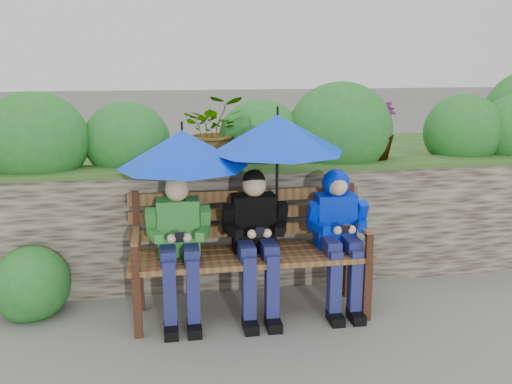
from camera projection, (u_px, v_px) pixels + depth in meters
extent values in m
plane|color=slate|center=(258.00, 318.00, 4.29)|extent=(60.00, 60.00, 0.00)
cube|color=#2F2A25|center=(244.00, 226.00, 4.90)|extent=(8.00, 0.40, 1.00)
cube|color=#183B11|center=(243.00, 167.00, 4.78)|extent=(8.00, 0.42, 0.04)
cube|color=#183B11|center=(227.00, 195.00, 6.05)|extent=(8.00, 2.00, 0.96)
ellipsoid|color=#215F25|center=(35.00, 140.00, 4.61)|extent=(0.86, 0.69, 0.78)
ellipsoid|color=#215F25|center=(127.00, 140.00, 4.85)|extent=(0.73, 0.58, 0.66)
ellipsoid|color=#215F25|center=(260.00, 137.00, 5.02)|extent=(0.74, 0.59, 0.66)
ellipsoid|color=#215F25|center=(340.00, 130.00, 5.05)|extent=(0.94, 0.75, 0.85)
ellipsoid|color=#215F25|center=(463.00, 131.00, 5.36)|extent=(0.77, 0.61, 0.69)
sphere|color=#ECB0D7|center=(68.00, 154.00, 4.61)|extent=(0.14, 0.14, 0.14)
sphere|color=#ECB0D7|center=(290.00, 148.00, 4.91)|extent=(0.14, 0.14, 0.14)
sphere|color=#ECB0D7|center=(468.00, 143.00, 5.18)|extent=(0.14, 0.14, 0.14)
imported|color=#215F25|center=(214.00, 130.00, 4.77)|extent=(0.52, 0.45, 0.58)
imported|color=#215F25|center=(377.00, 129.00, 5.00)|extent=(0.30, 0.30, 0.53)
sphere|color=#215F25|center=(32.00, 284.00, 4.30)|extent=(0.57, 0.57, 0.57)
sphere|color=#215F25|center=(26.00, 295.00, 4.26)|extent=(0.42, 0.42, 0.42)
cube|color=#361E13|center=(138.00, 307.00, 3.95)|extent=(0.06, 0.06, 0.45)
cube|color=#361E13|center=(140.00, 283.00, 4.37)|extent=(0.06, 0.06, 0.45)
cube|color=#361E13|center=(367.00, 291.00, 4.21)|extent=(0.06, 0.06, 0.45)
cube|color=#361E13|center=(348.00, 270.00, 4.64)|extent=(0.06, 0.06, 0.45)
cube|color=brown|center=(255.00, 265.00, 4.06)|extent=(1.78, 0.10, 0.04)
cube|color=brown|center=(252.00, 259.00, 4.18)|extent=(1.78, 0.10, 0.04)
cube|color=brown|center=(250.00, 253.00, 4.30)|extent=(1.78, 0.10, 0.04)
cube|color=brown|center=(247.00, 248.00, 4.43)|extent=(1.78, 0.10, 0.04)
cube|color=#361E13|center=(137.00, 223.00, 4.28)|extent=(0.05, 0.05, 0.50)
cube|color=brown|center=(136.00, 237.00, 4.06)|extent=(0.05, 0.46, 0.04)
cube|color=#361E13|center=(135.00, 262.00, 3.87)|extent=(0.05, 0.05, 0.22)
cube|color=#361E13|center=(349.00, 213.00, 4.55)|extent=(0.05, 0.05, 0.50)
cube|color=brown|center=(359.00, 226.00, 4.33)|extent=(0.05, 0.46, 0.04)
cube|color=#361E13|center=(369.00, 249.00, 4.14)|extent=(0.05, 0.05, 0.22)
cube|color=brown|center=(246.00, 230.00, 4.45)|extent=(1.78, 0.03, 0.09)
cube|color=brown|center=(246.00, 213.00, 4.42)|extent=(1.78, 0.03, 0.09)
cube|color=brown|center=(246.00, 196.00, 4.39)|extent=(1.78, 0.03, 0.09)
cube|color=#246E25|center=(178.00, 227.00, 4.20)|extent=(0.31, 0.18, 0.42)
sphere|color=tan|center=(177.00, 190.00, 4.11)|extent=(0.17, 0.17, 0.17)
sphere|color=tan|center=(177.00, 185.00, 4.11)|extent=(0.16, 0.16, 0.16)
cube|color=#1D2246|center=(168.00, 254.00, 4.08)|extent=(0.11, 0.29, 0.11)
cube|color=#1D2246|center=(170.00, 297.00, 4.00)|extent=(0.09, 0.10, 0.54)
cube|color=black|center=(171.00, 331.00, 4.01)|extent=(0.10, 0.20, 0.07)
cube|color=#1D2246|center=(191.00, 252.00, 4.11)|extent=(0.11, 0.29, 0.11)
cube|color=#1D2246|center=(193.00, 295.00, 4.03)|extent=(0.09, 0.10, 0.54)
cube|color=black|center=(194.00, 329.00, 4.03)|extent=(0.10, 0.20, 0.07)
cube|color=#246E25|center=(151.00, 223.00, 4.11)|extent=(0.07, 0.17, 0.23)
cube|color=#246E25|center=(155.00, 236.00, 4.01)|extent=(0.12, 0.19, 0.06)
sphere|color=tan|center=(172.00, 238.00, 3.95)|extent=(0.06, 0.06, 0.06)
cube|color=#246E25|center=(205.00, 220.00, 4.17)|extent=(0.07, 0.17, 0.23)
cube|color=#246E25|center=(203.00, 233.00, 4.07)|extent=(0.12, 0.19, 0.06)
sphere|color=tan|center=(187.00, 238.00, 3.97)|extent=(0.06, 0.06, 0.06)
cube|color=black|center=(179.00, 237.00, 3.95)|extent=(0.06, 0.07, 0.09)
cube|color=black|center=(254.00, 222.00, 4.29)|extent=(0.32, 0.19, 0.43)
sphere|color=tan|center=(254.00, 185.00, 4.20)|extent=(0.18, 0.18, 0.18)
sphere|color=black|center=(254.00, 181.00, 4.20)|extent=(0.17, 0.17, 0.17)
cube|color=#1D2246|center=(246.00, 249.00, 4.17)|extent=(0.11, 0.30, 0.11)
cube|color=#1D2246|center=(249.00, 292.00, 4.09)|extent=(0.09, 0.10, 0.54)
cube|color=black|center=(250.00, 325.00, 4.09)|extent=(0.10, 0.20, 0.07)
cube|color=#1D2246|center=(268.00, 248.00, 4.19)|extent=(0.11, 0.30, 0.11)
cube|color=#1D2246|center=(272.00, 290.00, 4.11)|extent=(0.09, 0.10, 0.54)
cube|color=black|center=(273.00, 324.00, 4.11)|extent=(0.10, 0.20, 0.07)
cube|color=black|center=(228.00, 218.00, 4.20)|extent=(0.07, 0.17, 0.24)
cube|color=black|center=(234.00, 231.00, 4.10)|extent=(0.12, 0.20, 0.07)
sphere|color=tan|center=(252.00, 234.00, 4.04)|extent=(0.07, 0.07, 0.07)
cube|color=black|center=(281.00, 216.00, 4.26)|extent=(0.07, 0.17, 0.24)
cube|color=black|center=(281.00, 229.00, 4.15)|extent=(0.12, 0.20, 0.07)
sphere|color=tan|center=(267.00, 233.00, 4.06)|extent=(0.07, 0.07, 0.07)
cube|color=black|center=(260.00, 233.00, 4.04)|extent=(0.06, 0.07, 0.09)
cube|color=#000BB9|center=(335.00, 220.00, 4.39)|extent=(0.30, 0.18, 0.41)
sphere|color=tan|center=(337.00, 185.00, 4.31)|extent=(0.17, 0.17, 0.17)
sphere|color=#000BB9|center=(336.00, 183.00, 4.33)|extent=(0.21, 0.21, 0.21)
sphere|color=tan|center=(339.00, 187.00, 4.27)|extent=(0.13, 0.13, 0.13)
cube|color=#1D2246|center=(330.00, 245.00, 4.28)|extent=(0.11, 0.28, 0.11)
cube|color=#1D2246|center=(334.00, 286.00, 4.20)|extent=(0.09, 0.10, 0.54)
cube|color=black|center=(335.00, 318.00, 4.21)|extent=(0.10, 0.20, 0.07)
cube|color=#1D2246|center=(350.00, 244.00, 4.30)|extent=(0.11, 0.28, 0.11)
cube|color=#1D2246|center=(355.00, 284.00, 4.23)|extent=(0.09, 0.10, 0.54)
cube|color=black|center=(356.00, 316.00, 4.23)|extent=(0.10, 0.20, 0.07)
cube|color=#000BB9|center=(313.00, 216.00, 4.30)|extent=(0.07, 0.16, 0.23)
cube|color=#000BB9|center=(320.00, 228.00, 4.21)|extent=(0.11, 0.19, 0.06)
sphere|color=tan|center=(338.00, 230.00, 4.15)|extent=(0.06, 0.06, 0.06)
cube|color=#000BB9|center=(361.00, 214.00, 4.37)|extent=(0.07, 0.16, 0.23)
cube|color=#000BB9|center=(362.00, 226.00, 4.26)|extent=(0.11, 0.19, 0.06)
sphere|color=tan|center=(352.00, 230.00, 4.17)|extent=(0.06, 0.06, 0.06)
cube|color=black|center=(345.00, 229.00, 4.15)|extent=(0.06, 0.07, 0.09)
cone|color=#0638EC|center=(183.00, 149.00, 4.03)|extent=(0.94, 0.94, 0.27)
cylinder|color=black|center=(182.00, 126.00, 3.99)|extent=(0.02, 0.02, 0.06)
cylinder|color=black|center=(184.00, 187.00, 4.09)|extent=(0.02, 0.02, 0.55)
sphere|color=black|center=(185.00, 224.00, 4.16)|extent=(0.04, 0.04, 0.04)
cone|color=#0638EC|center=(277.00, 133.00, 4.11)|extent=(1.00, 1.00, 0.27)
cylinder|color=black|center=(278.00, 110.00, 4.07)|extent=(0.02, 0.02, 0.06)
cylinder|color=black|center=(277.00, 176.00, 4.18)|extent=(0.02, 0.02, 0.63)
sphere|color=black|center=(277.00, 217.00, 4.25)|extent=(0.04, 0.04, 0.04)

